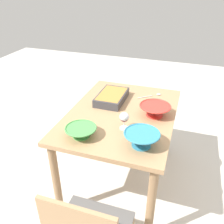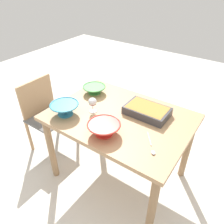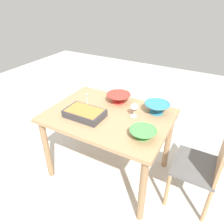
# 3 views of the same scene
# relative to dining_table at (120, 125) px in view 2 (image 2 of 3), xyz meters

# --- Properties ---
(ground_plane) EXTENTS (8.00, 8.00, 0.00)m
(ground_plane) POSITION_rel_dining_table_xyz_m (0.00, 0.00, -0.67)
(ground_plane) COLOR beige
(dining_table) EXTENTS (1.22, 0.90, 0.77)m
(dining_table) POSITION_rel_dining_table_xyz_m (0.00, 0.00, 0.00)
(dining_table) COLOR tan
(dining_table) RESTS_ON ground_plane
(chair) EXTENTS (0.39, 0.46, 0.84)m
(chair) POSITION_rel_dining_table_xyz_m (0.97, 0.07, -0.20)
(chair) COLOR #595959
(chair) RESTS_ON ground_plane
(wine_glass) EXTENTS (0.07, 0.07, 0.14)m
(wine_glass) POSITION_rel_dining_table_xyz_m (0.24, 0.08, 0.20)
(wine_glass) COLOR white
(wine_glass) RESTS_ON dining_table
(casserole_dish) EXTENTS (0.38, 0.24, 0.07)m
(casserole_dish) POSITION_rel_dining_table_xyz_m (-0.18, -0.15, 0.15)
(casserole_dish) COLOR #38383D
(casserole_dish) RESTS_ON dining_table
(mixing_bowl) EXTENTS (0.23, 0.23, 0.08)m
(mixing_bowl) POSITION_rel_dining_table_xyz_m (0.44, -0.19, 0.15)
(mixing_bowl) COLOR #4C994C
(mixing_bowl) RESTS_ON dining_table
(small_bowl) EXTENTS (0.26, 0.26, 0.10)m
(small_bowl) POSITION_rel_dining_table_xyz_m (-0.03, 0.28, 0.16)
(small_bowl) COLOR red
(small_bowl) RESTS_ON dining_table
(serving_bowl) EXTENTS (0.25, 0.25, 0.11)m
(serving_bowl) POSITION_rel_dining_table_xyz_m (0.41, 0.26, 0.17)
(serving_bowl) COLOR teal
(serving_bowl) RESTS_ON dining_table
(serving_spoon) EXTENTS (0.17, 0.21, 0.01)m
(serving_spoon) POSITION_rel_dining_table_xyz_m (-0.41, 0.21, 0.11)
(serving_spoon) COLOR silver
(serving_spoon) RESTS_ON dining_table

